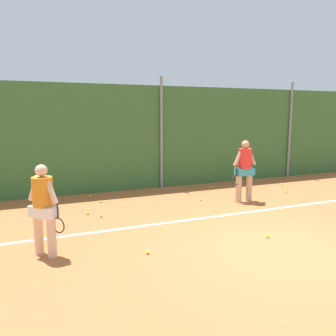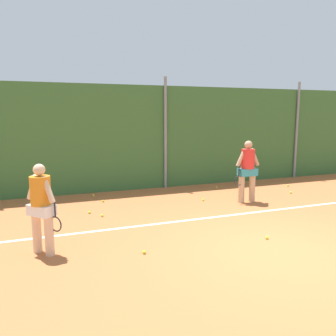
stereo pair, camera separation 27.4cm
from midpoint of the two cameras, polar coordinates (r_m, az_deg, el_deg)
The scene contains 17 objects.
ground_plane at distance 8.20m, azimuth 10.57°, elevation -8.98°, with size 29.24×29.24×0.00m, color #B76638.
hedge_fence_backdrop at distance 11.70m, azimuth -0.06°, elevation 5.15°, with size 19.01×0.25×3.44m, color #386633.
fence_post_center at distance 11.52m, azimuth 0.25°, elevation 5.81°, with size 0.10×0.10×3.72m, color gray.
fence_post_right at distance 14.41m, azimuth 21.21°, elevation 5.86°, with size 0.10×0.10×3.72m, color gray.
court_baseline_paint at distance 8.58m, azimuth 8.95°, elevation -8.08°, with size 13.89×0.10×0.01m, color white.
player_foreground_near at distance 6.45m, azimuth -19.26°, elevation -5.75°, with size 0.59×0.58×1.65m.
player_midcourt at distance 9.96m, azimuth 13.90°, elevation -0.02°, with size 0.82×0.38×1.77m.
tennis_ball_0 at distance 10.00m, azimuth -10.02°, elevation -5.46°, with size 0.07×0.07×0.07m, color #CCDB33.
tennis_ball_1 at distance 7.38m, azimuth 17.26°, elevation -11.04°, with size 0.07×0.07×0.07m, color #CCDB33.
tennis_ball_2 at distance 11.63m, azimuth 20.48°, elevation -3.85°, with size 0.07×0.07×0.07m, color #CCDB33.
tennis_ball_3 at distance 8.95m, azimuth -12.15°, elevation -7.27°, with size 0.07×0.07×0.07m, color #CCDB33.
tennis_ball_4 at distance 11.76m, azimuth 8.79°, elevation -3.23°, with size 0.07×0.07×0.07m, color #CCDB33.
tennis_ball_5 at distance 6.39m, azimuth -2.74°, elevation -13.86°, with size 0.07×0.07×0.07m, color #CCDB33.
tennis_ball_6 at distance 12.71m, azimuth 19.98°, elevation -2.75°, with size 0.07×0.07×0.07m, color #CCDB33.
tennis_ball_7 at distance 10.05m, azimuth 6.68°, elevation -5.31°, with size 0.07×0.07×0.07m, color #CCDB33.
tennis_ball_8 at distance 8.62m, azimuth -10.05°, elevation -7.82°, with size 0.07×0.07×0.07m, color #CCDB33.
tennis_ball_9 at distance 10.74m, azimuth -11.63°, elevation -4.50°, with size 0.07×0.07×0.07m, color #CCDB33.
Camera 2 is at (-3.95, -4.93, 2.52)m, focal length 36.48 mm.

